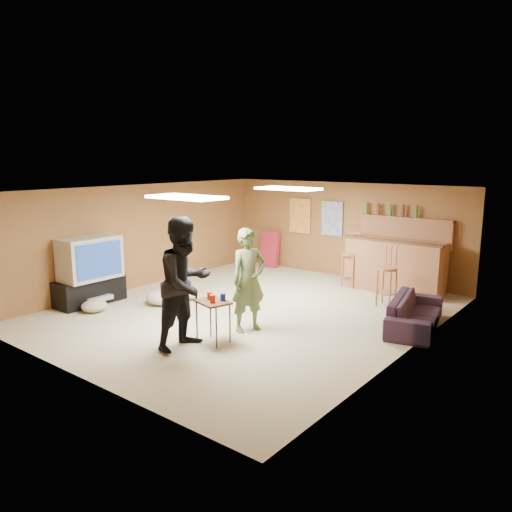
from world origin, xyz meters
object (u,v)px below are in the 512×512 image
Objects in this scene: bar_counter at (395,266)px; tray_table at (213,322)px; tv_body at (90,258)px; person_black at (185,283)px; person_olive at (249,280)px; sofa at (415,313)px.

bar_counter reaches higher than tray_table.
bar_counter is 3.06× the size of tray_table.
tray_table is at bearing -0.71° from tv_body.
person_black reaches higher than tv_body.
bar_counter is at bearing 7.55° from person_olive.
person_black is (3.01, -0.41, 0.07)m from tv_body.
tray_table is at bearing 126.91° from sofa.
bar_counter is at bearing 18.70° from sofa.
sofa is 3.32m from tray_table.
sofa is at bearing 49.80° from tray_table.
person_black is (-1.14, -4.86, 0.42)m from bar_counter.
person_olive is at bearing 84.46° from tray_table.
person_olive is 0.94× the size of sofa.
person_black reaches higher than bar_counter.
bar_counter is 4.59m from tray_table.
bar_counter is 1.12× the size of sofa.
bar_counter is (4.15, 4.45, -0.35)m from tv_body.
sofa is at bearing 25.03° from tv_body.
tray_table is at bearing -27.76° from person_black.
tv_body is at bearing -133.00° from bar_counter.
tv_body is 3.04m from person_black.
tv_body reaches higher than sofa.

